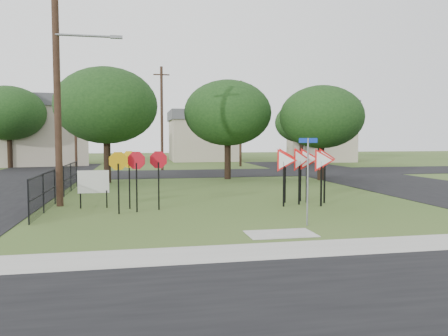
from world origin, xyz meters
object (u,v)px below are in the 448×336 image
at_px(street_name_sign, 308,175).
at_px(stop_sign_cluster, 136,166).
at_px(yield_sign_cluster, 303,162).
at_px(info_board, 93,183).

relative_size(street_name_sign, stop_sign_cluster, 1.21).
bearing_deg(yield_sign_cluster, stop_sign_cluster, -175.73).
bearing_deg(yield_sign_cluster, info_board, 176.43).
height_order(street_name_sign, info_board, street_name_sign).
height_order(yield_sign_cluster, info_board, yield_sign_cluster).
distance_m(street_name_sign, yield_sign_cluster, 4.71).
height_order(stop_sign_cluster, info_board, stop_sign_cluster).
bearing_deg(info_board, yield_sign_cluster, -3.57).
relative_size(street_name_sign, yield_sign_cluster, 0.90).
distance_m(street_name_sign, info_board, 8.71).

